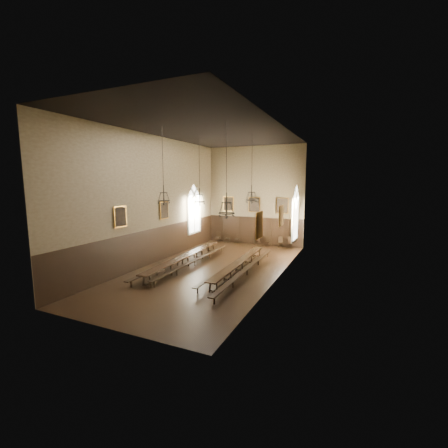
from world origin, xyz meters
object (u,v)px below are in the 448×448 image
Objects in this scene: bench_left_inner at (195,262)px; chair_5 at (267,243)px; table_right at (239,266)px; chair_2 at (237,241)px; chandelier_back_right at (252,196)px; chair_4 at (257,242)px; chandelier_front_right at (226,208)px; chair_0 at (218,239)px; chandelier_front_left at (164,195)px; bench_left_outer at (178,262)px; bench_right_inner at (231,268)px; chair_1 at (227,240)px; chandelier_back_left at (200,197)px; chair_6 at (281,244)px; chair_7 at (289,245)px; bench_right_outer at (247,270)px; table_left at (185,261)px.

bench_left_inner is 11.39× the size of chair_5.
chair_2 reaches higher than table_right.
table_right is at bearing -89.76° from chandelier_back_right.
chair_4 is 0.18× the size of chandelier_front_right.
chair_0 reaches higher than chair_4.
chair_2 is at bearing 176.39° from chair_5.
chandelier_front_left is at bearing -145.99° from table_right.
chair_0 is at bearing -175.75° from chair_4.
bench_left_outer is 6.90m from chandelier_back_right.
bench_right_inner is 9.37m from chair_1.
chandelier_back_left is (-4.00, 2.05, 4.28)m from table_right.
chair_6 is (2.21, 0.01, 0.00)m from chair_4.
chandelier_back_left is 1.08× the size of chandelier_front_left.
chandelier_front_left is at bearing 179.90° from chandelier_front_right.
chair_7 is 9.35m from chandelier_back_left.
chandelier_front_left reaches higher than chair_4.
chair_4 is 0.19× the size of chandelier_back_left.
chandelier_back_right is (0.49, 2.55, 4.57)m from bench_right_inner.
bench_left_inner is 8.55m from chair_4.
chandelier_back_right reaches higher than chair_0.
chair_6 is (5.14, 0.12, 0.02)m from chair_1.
chair_6 is at bearing 90.07° from bench_right_outer.
bench_left_inner is at bearing -99.38° from chair_4.
chandelier_back_left is 1.05× the size of chandelier_back_right.
table_right is 4.45m from bench_left_outer.
chair_7 reaches higher than chair_2.
chair_2 is 0.19× the size of chandelier_back_right.
chair_1 is at bearing 114.92° from bench_right_inner.
chair_1 is at bearing -162.52° from chair_2.
chair_1 is at bearing -175.14° from chair_4.
chair_5 is at bearing -176.65° from chair_7.
chair_1 is (-0.55, 8.52, -0.12)m from table_left.
chair_0 is 1.02× the size of chair_4.
table_right is at bearing -94.77° from chair_7.
bench_right_outer reaches higher than bench_left_inner.
bench_right_inner is 2.03× the size of chandelier_front_left.
chandelier_front_right is at bearing -36.47° from bench_left_inner.
chair_7 is (0.81, 8.69, -0.01)m from bench_right_outer.
chair_2 is 0.91× the size of chair_6.
table_right is 1.78× the size of chandelier_front_right.
bench_left_outer reaches higher than bench_left_inner.
chair_2 reaches higher than table_left.
chandelier_front_left is at bearing -75.59° from chair_1.
chandelier_back_left is 6.32m from chandelier_front_right.
chair_4 reaches higher than chair_2.
chair_6 is 0.18× the size of chandelier_front_right.
bench_right_outer is 11.95× the size of chair_5.
chair_7 reaches higher than bench_left_outer.
table_right is 1.87× the size of chandelier_back_left.
chair_1 is 0.19× the size of chandelier_front_left.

